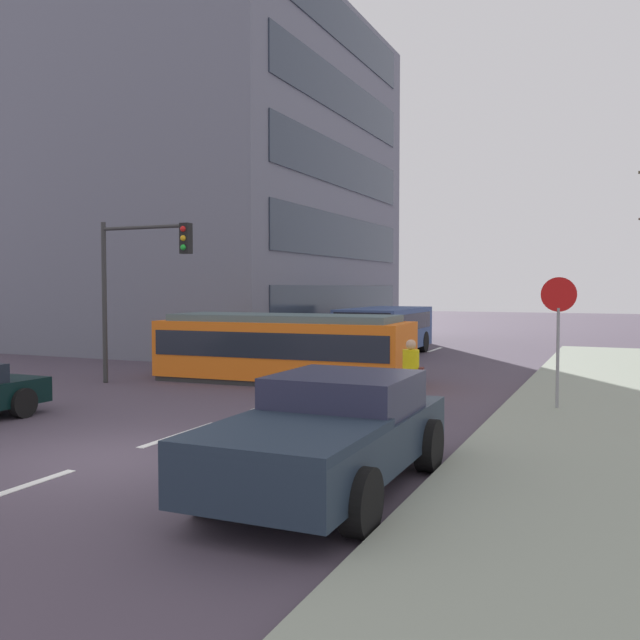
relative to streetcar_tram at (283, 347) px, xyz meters
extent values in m
plane|color=#4A3F4E|center=(1.51, 0.68, -1.03)|extent=(120.00, 120.00, 0.00)
cube|color=gray|center=(8.31, -3.32, -0.96)|extent=(3.20, 36.00, 0.14)
cube|color=silver|center=(1.51, -11.32, -1.03)|extent=(0.16, 2.40, 0.01)
cube|color=silver|center=(1.51, -7.32, -1.03)|extent=(0.16, 2.40, 0.01)
cube|color=silver|center=(1.51, -3.32, -1.03)|extent=(0.16, 2.40, 0.01)
cube|color=silver|center=(1.51, 6.00, -1.03)|extent=(0.16, 2.40, 0.01)
cube|color=silver|center=(1.51, 12.00, -1.03)|extent=(0.16, 2.40, 0.01)
cube|color=slate|center=(-11.69, 11.50, 6.97)|extent=(17.97, 17.23, 16.00)
cube|color=#2D3847|center=(-2.67, 11.50, 0.89)|extent=(0.06, 14.65, 1.92)
cube|color=#2D3847|center=(-2.67, 11.50, 4.09)|extent=(0.06, 14.65, 1.92)
cube|color=#2D3847|center=(-2.67, 11.50, 7.29)|extent=(0.06, 14.65, 1.92)
cube|color=#2D3847|center=(-2.67, 11.50, 10.49)|extent=(0.06, 14.65, 1.92)
cube|color=#2D3847|center=(-2.67, 11.50, 13.69)|extent=(0.06, 14.65, 1.92)
cube|color=orange|center=(0.00, 0.00, -0.06)|extent=(7.59, 2.84, 1.65)
cube|color=#2D2D2D|center=(0.00, 0.00, -0.96)|extent=(7.43, 2.71, 0.15)
cube|color=#4D6367|center=(0.00, 0.00, 0.86)|extent=(6.83, 2.43, 0.20)
cube|color=#1E232D|center=(0.00, 0.00, 0.14)|extent=(7.29, 2.86, 0.72)
cube|color=#395085|center=(0.23, 8.81, 0.09)|extent=(2.60, 5.91, 1.64)
cube|color=black|center=(0.28, 5.93, 0.33)|extent=(2.25, 0.16, 0.98)
cube|color=black|center=(0.23, 8.81, 0.38)|extent=(2.63, 5.03, 0.66)
cylinder|color=black|center=(0.26, 6.94, -0.58)|extent=(2.57, 0.94, 0.90)
cylinder|color=black|center=(0.20, 10.69, -0.58)|extent=(2.57, 0.94, 0.90)
cylinder|color=navy|center=(4.88, -3.75, -0.61)|extent=(0.16, 0.16, 0.85)
cylinder|color=navy|center=(5.08, -3.75, -0.61)|extent=(0.16, 0.16, 0.85)
cylinder|color=yellow|center=(4.98, -3.75, 0.12)|extent=(0.36, 0.36, 0.60)
sphere|color=tan|center=(4.98, -3.75, 0.53)|extent=(0.22, 0.22, 0.22)
cube|color=#5B2523|center=(5.20, -3.70, -0.08)|extent=(0.12, 0.21, 0.24)
cube|color=#212E3F|center=(5.51, -9.47, -0.36)|extent=(2.03, 5.01, 0.65)
cube|color=#292A43|center=(5.51, -8.92, 0.24)|extent=(1.91, 1.91, 0.55)
cube|color=#212E3F|center=(5.52, -10.85, 0.03)|extent=(2.01, 2.26, 0.12)
cylinder|color=black|center=(4.50, -7.98, -0.63)|extent=(0.28, 0.80, 0.80)
cylinder|color=black|center=(6.50, -7.97, -0.63)|extent=(0.28, 0.80, 0.80)
cylinder|color=black|center=(4.52, -10.98, -0.63)|extent=(0.28, 0.80, 0.80)
cylinder|color=black|center=(6.52, -10.97, -0.63)|extent=(0.28, 0.80, 0.80)
cylinder|color=black|center=(-2.58, -7.27, -0.71)|extent=(0.22, 0.64, 0.64)
cube|color=beige|center=(-3.67, 4.00, -0.52)|extent=(1.80, 4.57, 0.55)
cube|color=black|center=(-3.68, 3.85, -0.04)|extent=(1.64, 2.52, 0.40)
cylinder|color=black|center=(-4.54, 5.37, -0.71)|extent=(0.23, 0.64, 0.64)
cylinder|color=black|center=(-2.78, 5.36, -0.71)|extent=(0.23, 0.64, 0.64)
cylinder|color=black|center=(-4.56, 2.64, -0.71)|extent=(0.23, 0.64, 0.64)
cylinder|color=black|center=(-2.81, 2.63, -0.71)|extent=(0.23, 0.64, 0.64)
cube|color=#A61123|center=(-4.19, 10.64, -0.52)|extent=(1.76, 4.59, 0.55)
cube|color=black|center=(-4.20, 10.49, -0.04)|extent=(1.62, 2.52, 0.40)
cylinder|color=black|center=(-5.07, 12.02, -0.71)|extent=(0.22, 0.64, 0.64)
cylinder|color=black|center=(-3.32, 12.01, -0.71)|extent=(0.22, 0.64, 0.64)
cylinder|color=black|center=(-5.07, 9.27, -0.71)|extent=(0.22, 0.64, 0.64)
cylinder|color=black|center=(-3.32, 9.26, -0.71)|extent=(0.22, 0.64, 0.64)
cylinder|color=gray|center=(7.86, -2.16, 0.21)|extent=(0.07, 0.07, 2.20)
cylinder|color=red|center=(7.86, -2.16, 1.61)|extent=(0.76, 0.04, 0.76)
cylinder|color=#333333|center=(-4.70, -2.27, 1.31)|extent=(0.14, 0.14, 4.68)
cylinder|color=#333333|center=(-3.27, -2.27, 3.45)|extent=(2.87, 0.10, 0.10)
cube|color=black|center=(-1.84, -2.27, 3.10)|extent=(0.28, 0.24, 0.84)
sphere|color=red|center=(-1.84, -2.40, 3.35)|extent=(0.16, 0.16, 0.16)
sphere|color=gold|center=(-1.84, -2.40, 3.10)|extent=(0.16, 0.16, 0.16)
sphere|color=green|center=(-1.84, -2.40, 2.85)|extent=(0.16, 0.16, 0.16)
camera|label=1|loc=(9.14, -18.06, 1.77)|focal=38.55mm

